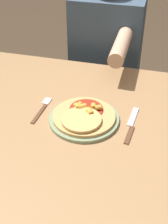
{
  "coord_description": "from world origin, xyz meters",
  "views": [
    {
      "loc": [
        0.25,
        -0.86,
        1.48
      ],
      "look_at": [
        0.02,
        0.05,
        0.76
      ],
      "focal_mm": 50.0,
      "sensor_mm": 36.0,
      "label": 1
    }
  ],
  "objects_px": {
    "dining_table": "(77,144)",
    "plate": "(84,119)",
    "knife": "(131,125)",
    "person_diner": "(106,55)",
    "pizza": "(84,116)",
    "fork": "(42,108)"
  },
  "relations": [
    {
      "from": "plate",
      "to": "dining_table",
      "type": "bearing_deg",
      "value": -110.31
    },
    {
      "from": "knife",
      "to": "person_diner",
      "type": "height_order",
      "value": "person_diner"
    },
    {
      "from": "plate",
      "to": "person_diner",
      "type": "bearing_deg",
      "value": 93.65
    },
    {
      "from": "dining_table",
      "to": "fork",
      "type": "relative_size",
      "value": 7.29
    },
    {
      "from": "knife",
      "to": "person_diner",
      "type": "distance_m",
      "value": 0.69
    },
    {
      "from": "plate",
      "to": "fork",
      "type": "bearing_deg",
      "value": 170.77
    },
    {
      "from": "pizza",
      "to": "fork",
      "type": "distance_m",
      "value": 0.19
    },
    {
      "from": "knife",
      "to": "person_diner",
      "type": "relative_size",
      "value": 0.19
    },
    {
      "from": "dining_table",
      "to": "person_diner",
      "type": "height_order",
      "value": "person_diner"
    },
    {
      "from": "pizza",
      "to": "plate",
      "type": "bearing_deg",
      "value": 92.14
    },
    {
      "from": "fork",
      "to": "knife",
      "type": "height_order",
      "value": "same"
    },
    {
      "from": "pizza",
      "to": "fork",
      "type": "xyz_separation_m",
      "value": [
        -0.18,
        0.03,
        -0.02
      ]
    },
    {
      "from": "dining_table",
      "to": "pizza",
      "type": "bearing_deg",
      "value": 67.57
    },
    {
      "from": "knife",
      "to": "person_diner",
      "type": "xyz_separation_m",
      "value": [
        -0.22,
        0.65,
        -0.06
      ]
    },
    {
      "from": "plate",
      "to": "person_diner",
      "type": "xyz_separation_m",
      "value": [
        -0.04,
        0.67,
        -0.06
      ]
    },
    {
      "from": "pizza",
      "to": "person_diner",
      "type": "distance_m",
      "value": 0.68
    },
    {
      "from": "dining_table",
      "to": "plate",
      "type": "relative_size",
      "value": 4.77
    },
    {
      "from": "plate",
      "to": "pizza",
      "type": "xyz_separation_m",
      "value": [
        0.0,
        -0.0,
        0.02
      ]
    },
    {
      "from": "fork",
      "to": "knife",
      "type": "xyz_separation_m",
      "value": [
        0.36,
        -0.02,
        0.0
      ]
    },
    {
      "from": "pizza",
      "to": "fork",
      "type": "bearing_deg",
      "value": 169.46
    },
    {
      "from": "pizza",
      "to": "person_diner",
      "type": "height_order",
      "value": "person_diner"
    },
    {
      "from": "pizza",
      "to": "knife",
      "type": "relative_size",
      "value": 1.09
    }
  ]
}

